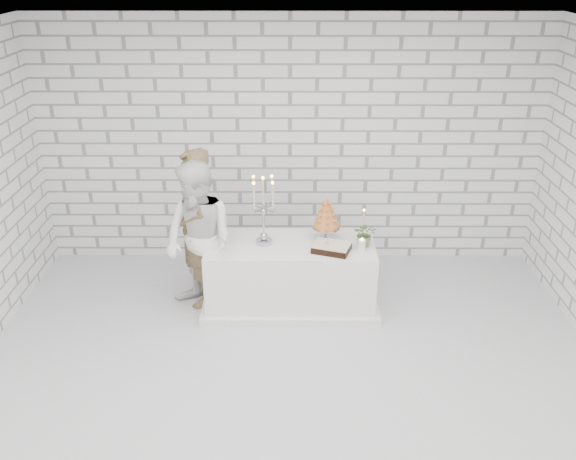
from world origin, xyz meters
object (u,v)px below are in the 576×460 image
(cake_table, at_px, (290,274))
(croquembouche, at_px, (326,219))
(groom, at_px, (196,229))
(candelabra, at_px, (263,211))
(bride, at_px, (199,241))

(cake_table, relative_size, croquembouche, 3.75)
(cake_table, height_order, groom, groom)
(candelabra, bearing_deg, croquembouche, 9.18)
(groom, relative_size, croquembouche, 3.69)
(cake_table, distance_m, bride, 1.07)
(candelabra, bearing_deg, groom, 173.40)
(groom, height_order, croquembouche, groom)
(groom, bearing_deg, bride, -4.88)
(groom, height_order, candelabra, groom)
(croquembouche, bearing_deg, candelabra, -170.82)
(candelabra, relative_size, croquembouche, 1.59)
(bride, height_order, candelabra, bride)
(bride, xyz_separation_m, candelabra, (0.67, 0.15, 0.28))
(groom, xyz_separation_m, bride, (0.07, -0.24, -0.03))
(bride, bearing_deg, groom, 146.68)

